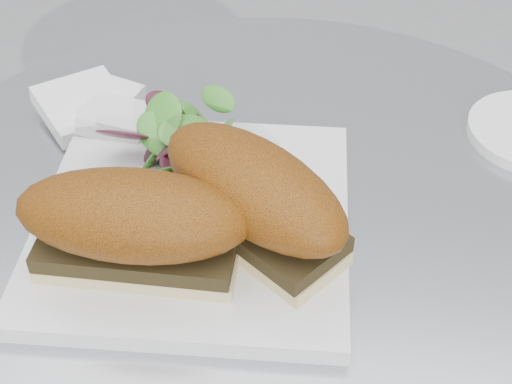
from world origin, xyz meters
TOP-DOWN VIEW (x-y plane):
  - table at (0.00, 0.00)m, footprint 0.70×0.70m
  - plate at (-0.06, -0.01)m, footprint 0.26×0.26m
  - sandwich_left at (-0.09, -0.07)m, footprint 0.17×0.08m
  - sandwich_right at (-0.01, -0.03)m, footprint 0.19×0.17m
  - salad at (-0.08, 0.06)m, footprint 0.10×0.10m
  - napkin at (-0.17, 0.11)m, footprint 0.14×0.14m

SIDE VIEW (x-z plane):
  - table at x=0.00m, z-range 0.12..0.85m
  - plate at x=-0.06m, z-range 0.73..0.75m
  - napkin at x=-0.17m, z-range 0.73..0.75m
  - salad at x=-0.08m, z-range 0.75..0.80m
  - sandwich_right at x=-0.01m, z-range 0.75..0.83m
  - sandwich_left at x=-0.09m, z-range 0.75..0.83m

